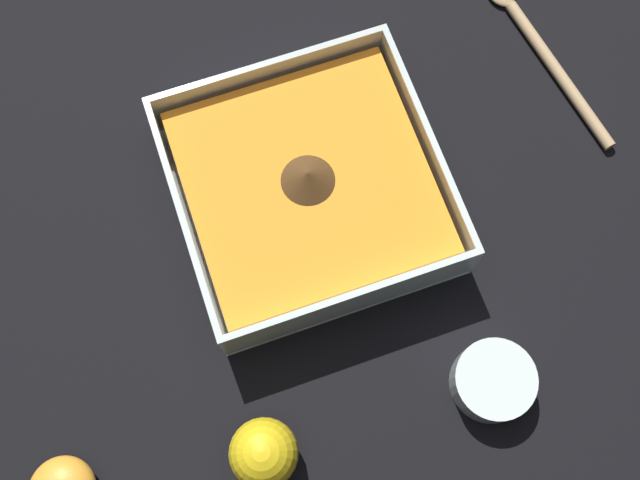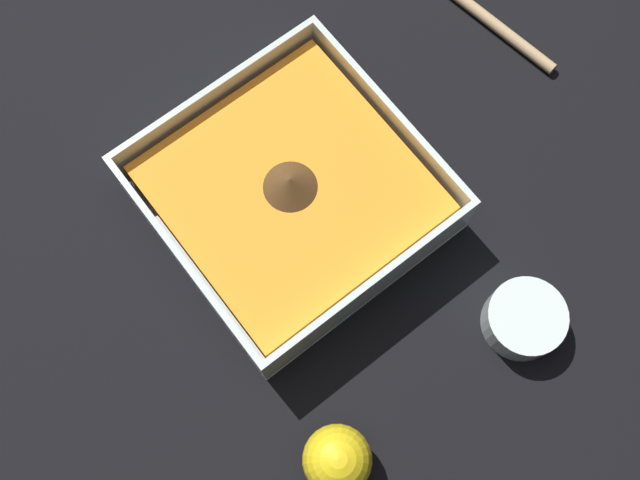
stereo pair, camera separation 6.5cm
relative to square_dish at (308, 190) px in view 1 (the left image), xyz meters
name	(u,v)px [view 1 (the left image)]	position (x,y,z in m)	size (l,w,h in m)	color
ground_plane	(296,216)	(-0.02, -0.01, -0.03)	(4.00, 4.00, 0.00)	black
square_dish	(308,190)	(0.00, 0.00, 0.00)	(0.24, 0.24, 0.07)	silver
spice_bowl	(492,381)	(0.10, -0.22, -0.01)	(0.07, 0.07, 0.03)	silver
lemon_squeezer	(260,480)	(-0.12, -0.23, 0.00)	(0.11, 0.16, 0.06)	yellow
wooden_spoon	(541,49)	(0.28, 0.08, -0.02)	(0.05, 0.22, 0.01)	tan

